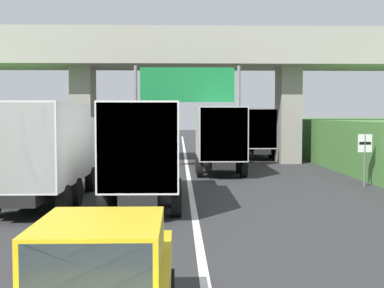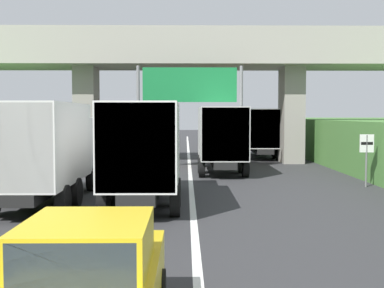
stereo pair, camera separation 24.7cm
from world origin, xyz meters
name	(u,v)px [view 1 (the left image)]	position (x,y,z in m)	size (l,w,h in m)	color
lane_centre_stripe	(188,174)	(0.00, 24.63, 0.00)	(0.20, 89.27, 0.01)	white
overpass_bridge	(186,64)	(0.00, 30.79, 6.28)	(40.00, 4.80, 8.25)	#9E998E
overhead_highway_sign	(187,92)	(0.00, 26.72, 4.29)	(5.88, 0.18, 5.75)	slate
speed_limit_sign	(365,152)	(7.40, 19.89, 1.48)	(0.60, 0.08, 2.23)	slate
truck_orange	(218,136)	(1.63, 25.53, 1.93)	(2.44, 7.30, 3.44)	black
truck_white	(47,148)	(-4.97, 16.12, 1.93)	(2.44, 7.30, 3.44)	black
truck_black	(255,130)	(4.95, 34.54, 1.93)	(2.44, 7.30, 3.44)	black
truck_silver	(145,147)	(-1.62, 16.08, 1.93)	(2.44, 7.30, 3.44)	black
car_yellow	(102,285)	(-1.48, 5.32, 0.86)	(1.86, 4.10, 1.72)	gold
construction_barrel_2	(8,186)	(-6.73, 17.30, 0.46)	(0.57, 0.57, 0.90)	orange
construction_barrel_3	(51,170)	(-6.47, 22.41, 0.46)	(0.57, 0.57, 0.90)	orange
construction_barrel_4	(71,160)	(-6.61, 27.51, 0.46)	(0.57, 0.57, 0.90)	orange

